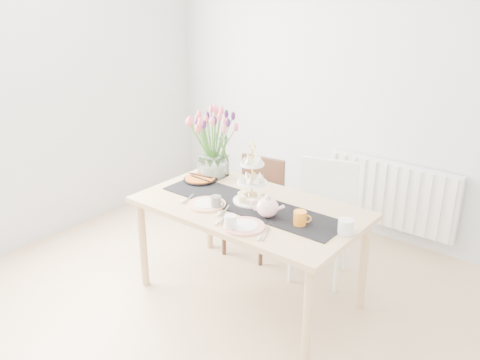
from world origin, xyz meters
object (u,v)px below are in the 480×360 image
Objects in this scene: plate_right at (244,226)px; plate_left at (207,204)px; tulip_vase at (213,134)px; tart_tin at (200,179)px; radiator at (390,194)px; mug_white at (230,222)px; mug_grey at (216,202)px; mug_orange at (300,218)px; cream_jug at (346,227)px; dining_table at (249,215)px; teapot at (267,207)px; chair_brown at (257,199)px; chair_white at (324,210)px; cake_stand at (252,187)px.

plate_left is at bearing 165.37° from plate_right.
tulip_vase reaches higher than tart_tin.
mug_white is (-0.32, -1.86, 0.35)m from radiator.
mug_orange is (0.60, 0.13, 0.01)m from mug_grey.
mug_white is at bearing -149.38° from cream_jug.
cream_jug is (1.31, -0.25, -0.31)m from tulip_vase.
plate_left is (-0.24, -0.19, 0.08)m from dining_table.
teapot is at bearing 6.15° from mug_grey.
mug_grey is 0.33× the size of plate_left.
mug_white is (0.53, -1.01, 0.32)m from chair_brown.
chair_brown is at bearing 122.05° from plate_right.
plate_right is (0.42, -0.11, -0.00)m from plate_left.
plate_left is at bearing 160.21° from mug_orange.
cream_jug reaches higher than dining_table.
dining_table is 5.91× the size of plate_left.
dining_table is 1.73× the size of chair_white.
mug_grey is (-0.89, -0.21, -0.00)m from cream_jug.
tulip_vase is at bearing 144.62° from teapot.
chair_white is 1.00m from plate_left.
mug_orange is (0.47, -0.11, -0.06)m from cake_stand.
radiator is at bearing 99.06° from cream_jug.
chair_white is 3.51× the size of tart_tin.
dining_table is at bearing 147.49° from teapot.
plate_right reaches higher than radiator.
mug_orange reaches higher than tart_tin.
teapot is (0.21, -0.08, 0.15)m from dining_table.
mug_grey is at bearing -169.00° from cream_jug.
radiator is at bearing 61.73° from mug_grey.
mug_orange is (1.02, -0.32, -0.31)m from tulip_vase.
cake_stand reaches higher than radiator.
cake_stand is at bearing 136.43° from mug_orange.
tulip_vase is at bearing -129.70° from radiator.
radiator is 4.44× the size of plate_right.
chair_brown is 9.14× the size of mug_grey.
tulip_vase is 6.99× the size of mug_white.
plate_left is (0.33, -0.46, -0.35)m from tulip_vase.
radiator is 1.54m from cream_jug.
chair_white is 3.88× the size of teapot.
plate_right is (-0.26, -1.79, 0.31)m from radiator.
dining_table is at bearing -12.11° from tart_tin.
chair_brown is 3.03× the size of plate_right.
dining_table is 0.36m from plate_right.
tulip_vase is 1.01m from plate_right.
mug_orange is 0.36m from plate_right.
mug_orange is (0.32, 0.31, 0.00)m from mug_white.
mug_orange is 0.70m from plate_left.
radiator is at bearing 81.60° from plate_right.
chair_brown is 3.10× the size of tart_tin.
cake_stand is 1.50× the size of tart_tin.
teapot reaches higher than radiator.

